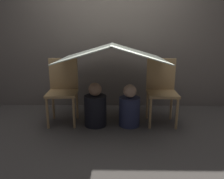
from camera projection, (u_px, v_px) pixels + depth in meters
ground_plane at (112, 127)px, 3.13m from camera, size 8.80×8.80×0.00m
wall_back at (113, 36)px, 3.77m from camera, size 7.00×0.05×2.50m
chair_left at (63, 88)px, 3.21m from camera, size 0.44×0.44×0.94m
chair_right at (161, 88)px, 3.19m from camera, size 0.44×0.44×0.94m
sheet_canopy at (112, 52)px, 2.99m from camera, size 1.45×1.11×0.22m
person_front at (95, 108)px, 3.13m from camera, size 0.32×0.32×0.63m
person_second at (129, 109)px, 3.12m from camera, size 0.30×0.30×0.61m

